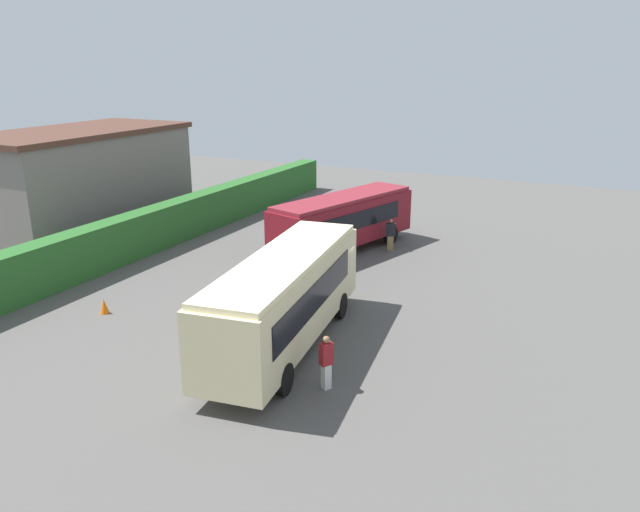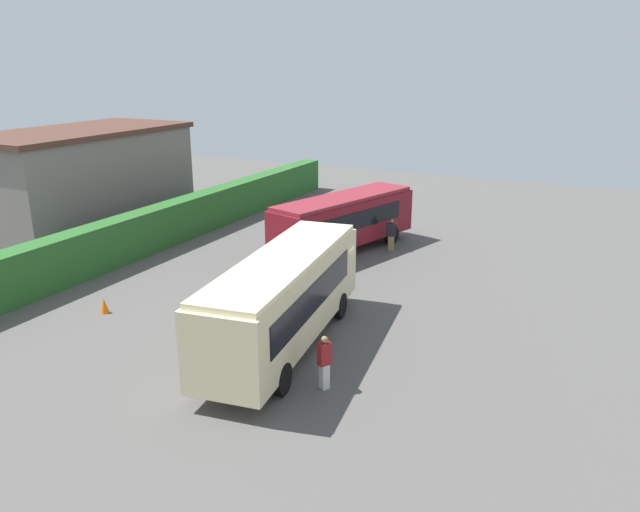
{
  "view_description": "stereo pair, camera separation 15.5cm",
  "coord_description": "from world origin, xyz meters",
  "px_view_note": "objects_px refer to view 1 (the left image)",
  "views": [
    {
      "loc": [
        -20.72,
        -10.22,
        9.62
      ],
      "look_at": [
        2.12,
        0.86,
        1.53
      ],
      "focal_mm": 34.67,
      "sensor_mm": 36.0,
      "label": 1
    },
    {
      "loc": [
        -20.66,
        -10.36,
        9.62
      ],
      "look_at": [
        2.12,
        0.86,
        1.53
      ],
      "focal_mm": 34.67,
      "sensor_mm": 36.0,
      "label": 2
    }
  ],
  "objects_px": {
    "person_left": "(326,361)",
    "traffic_cone": "(104,306)",
    "person_center": "(309,228)",
    "bus_cream": "(285,296)",
    "bus_maroon": "(343,219)",
    "person_right": "(390,234)"
  },
  "relations": [
    {
      "from": "traffic_cone",
      "to": "person_left",
      "type": "bearing_deg",
      "value": -97.98
    },
    {
      "from": "bus_maroon",
      "to": "person_right",
      "type": "relative_size",
      "value": 5.5
    },
    {
      "from": "traffic_cone",
      "to": "person_right",
      "type": "bearing_deg",
      "value": -29.3
    },
    {
      "from": "person_center",
      "to": "bus_cream",
      "type": "bearing_deg",
      "value": -20.98
    },
    {
      "from": "bus_cream",
      "to": "person_right",
      "type": "height_order",
      "value": "bus_cream"
    },
    {
      "from": "bus_cream",
      "to": "person_center",
      "type": "xyz_separation_m",
      "value": [
        11.79,
        5.05,
        -1.03
      ]
    },
    {
      "from": "person_left",
      "to": "person_right",
      "type": "distance_m",
      "value": 14.82
    },
    {
      "from": "person_left",
      "to": "traffic_cone",
      "type": "relative_size",
      "value": 2.9
    },
    {
      "from": "bus_maroon",
      "to": "traffic_cone",
      "type": "relative_size",
      "value": 15.42
    },
    {
      "from": "person_left",
      "to": "traffic_cone",
      "type": "height_order",
      "value": "person_left"
    },
    {
      "from": "person_center",
      "to": "person_left",
      "type": "bearing_deg",
      "value": -15.42
    },
    {
      "from": "bus_maroon",
      "to": "person_right",
      "type": "distance_m",
      "value": 2.64
    },
    {
      "from": "bus_cream",
      "to": "person_left",
      "type": "distance_m",
      "value": 3.37
    },
    {
      "from": "bus_maroon",
      "to": "traffic_cone",
      "type": "bearing_deg",
      "value": 172.86
    },
    {
      "from": "bus_cream",
      "to": "traffic_cone",
      "type": "height_order",
      "value": "bus_cream"
    },
    {
      "from": "person_left",
      "to": "person_center",
      "type": "relative_size",
      "value": 1.06
    },
    {
      "from": "bus_maroon",
      "to": "person_right",
      "type": "xyz_separation_m",
      "value": [
        1.23,
        -2.18,
        -0.84
      ]
    },
    {
      "from": "bus_maroon",
      "to": "person_left",
      "type": "relative_size",
      "value": 5.31
    },
    {
      "from": "bus_cream",
      "to": "traffic_cone",
      "type": "relative_size",
      "value": 16.9
    },
    {
      "from": "bus_maroon",
      "to": "bus_cream",
      "type": "bearing_deg",
      "value": -149.75
    },
    {
      "from": "person_right",
      "to": "bus_cream",
      "type": "bearing_deg",
      "value": 158.44
    },
    {
      "from": "person_left",
      "to": "person_center",
      "type": "bearing_deg",
      "value": 149.31
    }
  ]
}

